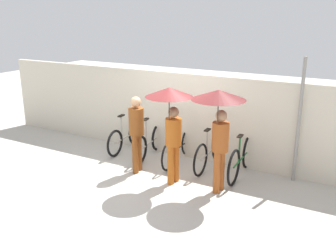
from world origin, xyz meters
TOP-DOWN VIEW (x-y plane):
  - ground_plane at (0.00, 0.00)m, footprint 30.00×30.00m
  - back_wall at (0.00, 1.77)m, footprint 11.04×0.12m
  - parked_bicycle_0 at (-1.52, 1.41)m, footprint 0.44×1.65m
  - parked_bicycle_1 at (-0.76, 1.32)m, footprint 0.44×1.67m
  - parked_bicycle_2 at (-0.00, 1.36)m, footprint 0.44×1.75m
  - parked_bicycle_3 at (0.76, 1.42)m, footprint 0.44×1.77m
  - parked_bicycle_4 at (1.52, 1.31)m, footprint 0.44×1.78m
  - pedestrian_leading at (-0.53, 0.43)m, footprint 0.32×0.32m
  - pedestrian_center at (0.41, 0.23)m, footprint 0.91×0.91m
  - pedestrian_trailing at (1.36, 0.32)m, footprint 0.99×0.99m
  - awning_pole at (2.55, 1.61)m, footprint 0.07×0.07m

SIDE VIEW (x-z plane):
  - ground_plane at x=0.00m, z-range 0.00..0.00m
  - parked_bicycle_0 at x=-1.52m, z-range -0.16..0.86m
  - parked_bicycle_1 at x=-0.76m, z-range -0.20..0.91m
  - parked_bicycle_2 at x=0.00m, z-range -0.17..0.89m
  - parked_bicycle_3 at x=0.76m, z-range -0.13..0.88m
  - parked_bicycle_4 at x=1.52m, z-range -0.14..0.92m
  - pedestrian_leading at x=-0.53m, z-range 0.14..1.81m
  - back_wall at x=0.00m, z-range 0.00..2.01m
  - awning_pole at x=2.55m, z-range 0.00..2.55m
  - pedestrian_center at x=0.41m, z-range 0.53..2.53m
  - pedestrian_trailing at x=1.36m, z-range 0.58..2.60m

